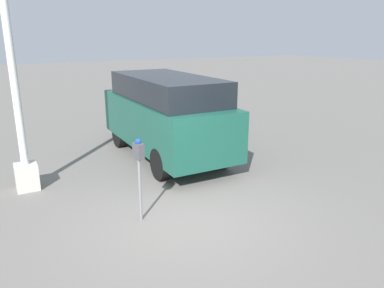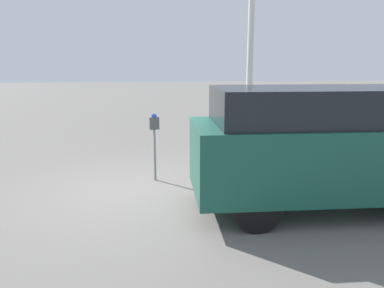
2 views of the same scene
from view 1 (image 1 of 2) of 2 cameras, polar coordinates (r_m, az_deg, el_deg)
ground_plane at (r=6.65m, az=-1.46°, el=-11.42°), size 80.00×80.00×0.00m
parking_meter_near at (r=6.28m, az=-8.10°, el=-2.59°), size 0.22×0.15×1.46m
lamp_post at (r=8.06m, az=-25.30°, el=7.21°), size 0.44×0.44×6.28m
parked_van at (r=9.61m, az=-4.03°, el=4.65°), size 4.67×1.81×2.12m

